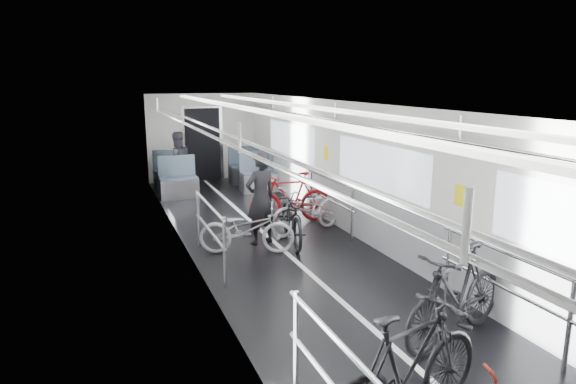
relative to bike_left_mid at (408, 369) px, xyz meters
name	(u,v)px	position (x,y,z in m)	size (l,w,h in m)	color
car_shell	(259,171)	(0.60, 5.81, 0.60)	(3.02, 14.01, 2.41)	black
bike_left_mid	(408,369)	(0.00, 0.00, 0.00)	(0.50, 1.76, 1.06)	black
bike_left_far	(247,229)	(0.00, 4.61, -0.12)	(0.54, 1.55, 0.81)	#B2B3B8
bike_right_near	(456,294)	(1.30, 1.05, 0.00)	(0.50, 1.76, 1.06)	black
bike_right_mid	(308,209)	(1.38, 5.32, -0.09)	(0.58, 1.67, 0.88)	#ABABB0
bike_right_far	(291,198)	(1.32, 6.04, -0.02)	(0.47, 1.68, 1.01)	maroon
bike_aisle	(292,216)	(0.91, 4.91, -0.07)	(0.61, 1.75, 0.92)	black
person_standing	(261,198)	(0.37, 5.01, 0.27)	(0.59, 0.38, 1.60)	black
person_seated	(177,162)	(-0.32, 9.64, 0.23)	(0.74, 0.58, 1.52)	#323038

